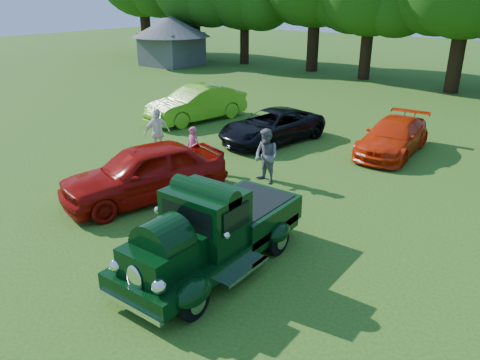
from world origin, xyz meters
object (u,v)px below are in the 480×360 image
Objects in this scene: red_convertible at (144,172)px; spectator_grey at (266,156)px; hero_pickup at (213,233)px; back_car_lime at (197,104)px; back_car_orange at (393,137)px; spectator_pink at (193,148)px; spectator_white at (157,133)px; gazebo at (171,35)px; back_car_black at (272,126)px.

red_convertible is 3.81m from spectator_grey.
hero_pickup is at bearing -4.07° from red_convertible.
back_car_lime is 9.17m from back_car_orange.
back_car_lime is 3.31× the size of spectator_pink.
spectator_white is 0.28× the size of gazebo.
spectator_grey is 0.27× the size of gazebo.
spectator_pink is (-0.54, 2.69, -0.08)m from red_convertible.
spectator_pink is 2.71m from spectator_grey.
hero_pickup is at bearing -94.67° from back_car_orange.
spectator_grey is at bearing -20.99° from back_car_lime.
spectator_white is (2.30, -4.75, 0.08)m from back_car_lime.
gazebo reaches higher than hero_pickup.
back_car_lime is 2.76× the size of spectator_white.
back_car_orange is at bearing 16.70° from back_car_lime.
spectator_pink is at bearing -155.76° from spectator_grey.
back_car_orange is (9.14, 0.73, -0.16)m from back_car_lime.
gazebo is at bearing 135.90° from hero_pickup.
hero_pickup is 1.00× the size of red_convertible.
back_car_black is 22.70m from gazebo.
red_convertible is 0.99× the size of back_car_lime.
gazebo is (-18.40, 13.17, 1.75)m from back_car_black.
back_car_orange is at bearing 81.44° from spectator_grey.
red_convertible is at bearing -45.82° from back_car_lime.
back_car_orange is 0.69× the size of gazebo.
red_convertible reaches higher than spectator_pink.
hero_pickup is 5.13m from spectator_grey.
back_car_lime is 1.10× the size of back_car_orange.
spectator_grey reaches higher than back_car_black.
back_car_black is at bearing 87.02° from spectator_pink.
back_car_black is at bearing 3.18° from back_car_lime.
hero_pickup is 10.07m from back_car_orange.
hero_pickup reaches higher than back_car_orange.
red_convertible is 3.26× the size of spectator_pink.
spectator_pink is at bearing -83.82° from back_car_black.
back_car_lime is 2.80× the size of spectator_grey.
back_car_orange is at bearing 87.78° from hero_pickup.
red_convertible is 2.75m from spectator_pink.
back_car_lime is at bearing -177.88° from back_car_orange.
back_car_orange is (0.39, 10.06, -0.17)m from hero_pickup.
red_convertible is 27.41m from gazebo.
spectator_white reaches higher than spectator_grey.
back_car_lime reaches higher than back_car_orange.
spectator_white is at bearing -163.12° from spectator_grey.
back_car_lime is at bearing 42.90° from spectator_white.
red_convertible is 1.04× the size of back_car_black.
back_car_black is 4.68m from spectator_white.
spectator_grey reaches higher than spectator_pink.
back_car_black is 1.05× the size of back_car_orange.
spectator_white is 23.54m from gazebo.
spectator_pink is (-0.41, -4.26, 0.09)m from back_car_black.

